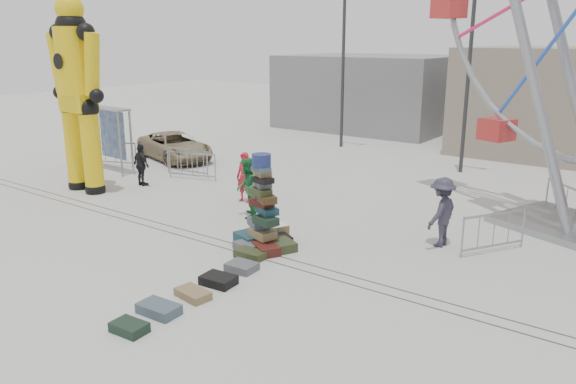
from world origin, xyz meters
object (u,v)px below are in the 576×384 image
Objects in this scene: banner_scaffold at (99,122)px; barricade_dummy_c at (192,166)px; barricade_dummy_a at (115,154)px; barricade_wheel_back at (566,203)px; crash_test_dummy at (77,88)px; pedestrian_green at (247,188)px; lamp_post_right at (472,63)px; steamer_trunk at (276,229)px; suitcase_tower at (264,221)px; parked_suv at (175,146)px; pedestrian_red at (245,177)px; pedestrian_grey at (442,212)px; pedestrian_black at (141,165)px; barricade_dummy_b at (187,162)px; lamp_post_left at (345,58)px; barricade_wheel_front at (494,232)px.

banner_scaffold is 1.87× the size of barricade_dummy_c.
barricade_dummy_a is 1.00× the size of barricade_wheel_back.
crash_test_dummy is at bearing -110.38° from barricade_wheel_back.
pedestrian_green reaches higher than barricade_wheel_back.
lamp_post_right is 11.72m from steamer_trunk.
lamp_post_right reaches higher than suitcase_tower.
barricade_wheel_back is 0.45× the size of parked_suv.
pedestrian_green is at bearing -108.67° from lamp_post_right.
pedestrian_grey reaches higher than pedestrian_red.
pedestrian_red reaches higher than pedestrian_black.
suitcase_tower is 8.84m from barricade_dummy_b.
pedestrian_red is 1.71m from pedestrian_green.
barricade_dummy_b is 1.00× the size of barricade_wheel_back.
lamp_post_left is at bearing 64.95° from barricade_dummy_c.
pedestrian_red is at bearing 122.79° from barricade_wheel_front.
steamer_trunk is at bearing -58.76° from pedestrian_grey.
parked_suv is (-3.38, 2.23, 0.07)m from barricade_dummy_c.
barricade_dummy_c is 13.34m from barricade_wheel_back.
barricade_wheel_front is 0.45× the size of parked_suv.
lamp_post_right is 1.78× the size of parked_suv.
steamer_trunk is at bearing -8.42° from banner_scaffold.
crash_test_dummy is at bearing -148.70° from parked_suv.
pedestrian_black reaches higher than barricade_dummy_c.
pedestrian_black is 0.84× the size of pedestrian_grey.
pedestrian_black reaches higher than barricade_dummy_a.
pedestrian_green reaches higher than barricade_wheel_front.
pedestrian_grey is at bearing 2.13° from banner_scaffold.
barricade_dummy_b is 13.91m from barricade_wheel_back.
parked_suv reaches higher than barricade_dummy_a.
lamp_post_right is at bearing -15.95° from lamp_post_left.
lamp_post_left is at bearing 164.05° from lamp_post_right.
banner_scaffold reaches higher than pedestrian_grey.
pedestrian_black is at bearing -114.73° from barricade_wheel_back.
pedestrian_green is (3.64, -11.93, -3.55)m from lamp_post_left.
barricade_dummy_c is at bearing -17.41° from barricade_dummy_a.
banner_scaffold is at bearing -179.92° from parked_suv.
pedestrian_red reaches higher than steamer_trunk.
barricade_wheel_front is (5.10, 3.18, -0.16)m from suitcase_tower.
banner_scaffold is (-12.61, -8.49, -2.46)m from lamp_post_right.
pedestrian_red is (-3.19, 2.97, 0.15)m from suitcase_tower.
barricade_wheel_back is at bearing 19.80° from pedestrian_red.
pedestrian_black is 11.56m from pedestrian_grey.
steamer_trunk is at bearing -101.76° from parked_suv.
crash_test_dummy is 5.10m from barricade_dummy_c.
pedestrian_black reaches higher than parked_suv.
lamp_post_left is 14.79m from pedestrian_grey.
barricade_wheel_front is 8.29m from pedestrian_red.
suitcase_tower reaches higher than parked_suv.
banner_scaffold is 1.87× the size of barricade_dummy_a.
barricade_dummy_b is at bearing 115.27° from barricade_wheel_front.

